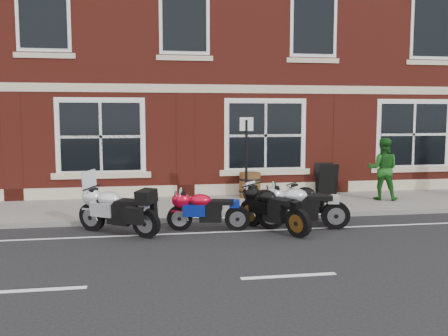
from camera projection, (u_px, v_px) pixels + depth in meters
The scene contains 13 objects.
ground at pixel (249, 233), 11.08m from camera, with size 80.00×80.00×0.00m, color black.
sidewalk at pixel (226, 206), 14.01m from camera, with size 30.00×3.00×0.12m, color slate.
kerb at pixel (237, 218), 12.46m from camera, with size 30.00×0.16×0.12m, color slate.
pub_building at pixel (196, 33), 20.73m from camera, with size 24.00×12.00×12.00m, color maroon.
moto_touring_silver at pixel (117, 208), 10.97m from camera, with size 1.80×1.33×1.39m.
moto_sport_red at pixel (207, 209), 11.29m from camera, with size 1.88×0.50×0.85m.
moto_sport_black at pixel (273, 207), 11.22m from camera, with size 1.18×1.87×0.94m.
moto_sport_silver at pixel (301, 205), 11.45m from camera, with size 2.11×0.55×0.96m.
moto_naked_black at pixel (312, 201), 12.34m from camera, with size 1.08×1.64×0.84m.
pedestrian_right at pixel (383, 169), 14.64m from camera, with size 0.89×0.69×1.83m, color #195518.
a_board_sign at pixel (326, 179), 15.69m from camera, with size 0.59×0.39×0.98m, color black, non-canonical shape.
barrel_planter at pixel (250, 185), 15.11m from camera, with size 0.68×0.68×0.75m.
parking_sign at pixel (246, 158), 12.74m from camera, with size 0.33×0.13×2.43m.
Camera 1 is at (-2.36, -10.61, 2.63)m, focal length 40.00 mm.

